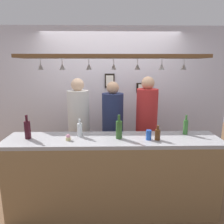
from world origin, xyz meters
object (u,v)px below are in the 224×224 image
Objects in this scene: bottle_soda_clear at (80,129)px; person_right_red_shirt at (147,119)px; bottle_champagne_green at (119,129)px; person_left_white_patterned_shirt at (79,121)px; drink_can at (149,135)px; bottle_wine_dark_red at (27,129)px; cupcake at (68,137)px; bottle_beer_brown_stubby at (158,134)px; person_middle_navy_shirt at (113,123)px; bottle_beer_green_import at (186,127)px; picture_frame_lower_pair at (144,88)px; picture_frame_crest at (110,81)px.

person_right_red_shirt is at bearing 35.27° from bottle_soda_clear.
bottle_champagne_green is (0.50, -0.09, 0.03)m from bottle_soda_clear.
person_left_white_patterned_shirt is 1.28m from drink_can.
bottle_wine_dark_red is at bearing -154.87° from person_right_red_shirt.
bottle_beer_brown_stubby is at bearing -0.41° from cupcake.
person_middle_navy_shirt is 1.00m from bottle_beer_brown_stubby.
bottle_wine_dark_red is 1.00× the size of bottle_champagne_green.
bottle_soda_clear is 1.38m from bottle_beer_green_import.
picture_frame_lower_pair reaches higher than drink_can.
picture_frame_crest is at bearing 73.38° from bottle_soda_clear.
bottle_wine_dark_red is 1.80m from picture_frame_crest.
person_right_red_shirt is at bearing 0.00° from person_left_white_patterned_shirt.
bottle_champagne_green is 1.15× the size of bottle_beer_green_import.
picture_frame_crest reaches higher than drink_can.
bottle_beer_brown_stubby is at bearing -7.78° from bottle_champagne_green.
person_left_white_patterned_shirt is 14.09× the size of drink_can.
bottle_beer_green_import is (0.89, 0.14, -0.01)m from bottle_champagne_green.
cupcake is 1.93m from picture_frame_lower_pair.
bottle_wine_dark_red is at bearing -124.81° from person_left_white_patterned_shirt.
bottle_beer_brown_stubby is at bearing -4.60° from drink_can.
bottle_soda_clear is 0.88× the size of picture_frame_crest.
bottle_soda_clear reaches higher than bottle_beer_brown_stubby.
bottle_soda_clear is at bearing -122.10° from person_middle_navy_shirt.
person_left_white_patterned_shirt reaches higher than bottle_beer_brown_stubby.
person_left_white_patterned_shirt is at bearing -151.35° from picture_frame_lower_pair.
person_left_white_patterned_shirt is 5.73× the size of picture_frame_lower_pair.
picture_frame_crest is (-0.46, 1.47, 0.55)m from drink_can.
drink_can is (0.36, -0.06, -0.06)m from bottle_champagne_green.
picture_frame_lower_pair is at bearing 86.86° from bottle_beer_brown_stubby.
person_left_white_patterned_shirt is 1.39m from picture_frame_lower_pair.
person_left_white_patterned_shirt reaches higher than cupcake.
person_right_red_shirt is 1.39m from cupcake.
bottle_champagne_green is (0.06, -0.78, 0.13)m from person_middle_navy_shirt.
person_middle_navy_shirt is 0.80m from bottle_champagne_green.
picture_frame_lower_pair is (0.55, 1.41, 0.36)m from bottle_champagne_green.
cupcake is at bearing -123.86° from person_middle_navy_shirt.
person_right_red_shirt reaches higher than bottle_beer_green_import.
bottle_wine_dark_red is 1.67× the size of bottle_beer_brown_stubby.
cupcake is at bearing -172.53° from bottle_beer_green_import.
person_left_white_patterned_shirt is at bearing 55.19° from bottle_wine_dark_red.
bottle_wine_dark_red is at bearing 171.49° from cupcake.
drink_can is at bearing -8.71° from bottle_champagne_green.
bottle_wine_dark_red is (-0.64, -0.06, 0.03)m from bottle_soda_clear.
picture_frame_crest is at bearing 93.73° from person_middle_navy_shirt.
person_left_white_patterned_shirt is 7.47× the size of bottle_soda_clear.
bottle_beer_brown_stubby is 0.11m from drink_can.
person_left_white_patterned_shirt is at bearing 88.85° from cupcake.
picture_frame_crest is (0.40, 1.33, 0.52)m from bottle_soda_clear.
bottle_beer_green_import is 0.87× the size of picture_frame_lower_pair.
bottle_champagne_green is 0.47m from bottle_beer_brown_stubby.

